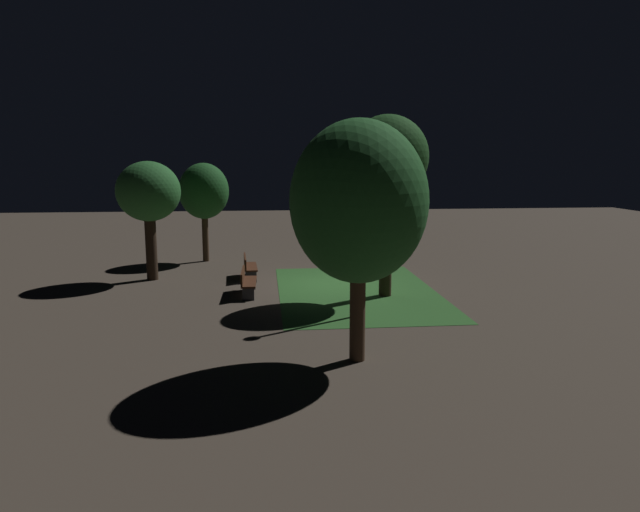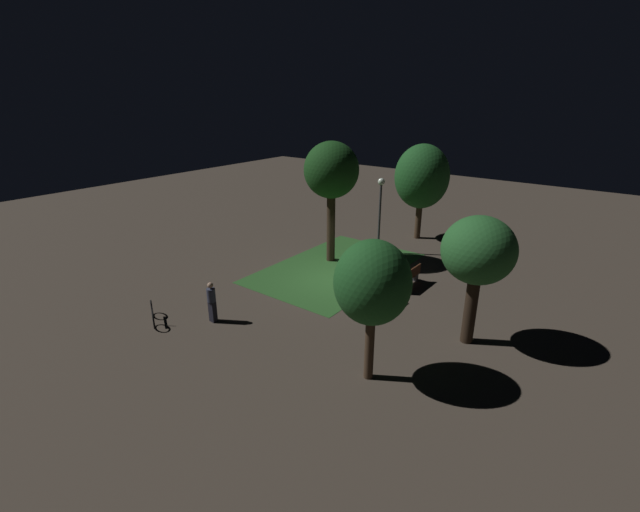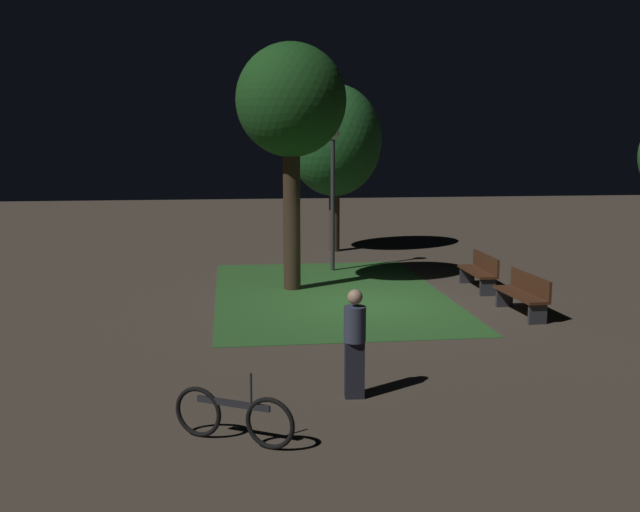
% 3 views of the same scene
% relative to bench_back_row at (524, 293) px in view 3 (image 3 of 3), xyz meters
% --- Properties ---
extents(ground_plane, '(60.00, 60.00, 0.00)m').
position_rel_bench_back_row_xyz_m(ground_plane, '(1.37, 3.10, -0.48)').
color(ground_plane, '#473D33').
extents(grass_lawn, '(8.73, 5.49, 0.01)m').
position_rel_bench_back_row_xyz_m(grass_lawn, '(2.65, 3.83, -0.48)').
color(grass_lawn, '#2D6028').
rests_on(grass_lawn, ground).
extents(bench_back_row, '(1.82, 0.57, 0.88)m').
position_rel_bench_back_row_xyz_m(bench_back_row, '(0.00, 0.00, 0.00)').
color(bench_back_row, '#422314').
rests_on(bench_back_row, ground).
extents(bench_lawn_edge, '(1.81, 0.50, 0.88)m').
position_rel_bench_back_row_xyz_m(bench_lawn_edge, '(2.74, -0.00, 0.00)').
color(bench_lawn_edge, '#422314').
rests_on(bench_lawn_edge, ground).
extents(tree_back_left, '(3.09, 3.09, 5.51)m').
position_rel_bench_back_row_xyz_m(tree_back_left, '(9.46, 2.71, 3.18)').
color(tree_back_left, '#423021').
rests_on(tree_back_left, ground).
extents(tree_lawn_side, '(2.68, 2.68, 6.03)m').
position_rel_bench_back_row_xyz_m(tree_lawn_side, '(3.34, 4.67, 4.09)').
color(tree_lawn_side, '#38281C').
rests_on(tree_lawn_side, ground).
extents(lamp_post_path_center, '(0.36, 0.36, 4.06)m').
position_rel_bench_back_row_xyz_m(lamp_post_path_center, '(5.82, 3.29, 2.32)').
color(lamp_post_path_center, '#333338').
rests_on(lamp_post_path_center, ground).
extents(bicycle, '(0.87, 1.48, 0.93)m').
position_rel_bench_back_row_xyz_m(bicycle, '(-5.96, 6.23, -0.14)').
color(bicycle, black).
rests_on(bicycle, ground).
extents(pedestrian, '(0.32, 0.32, 1.61)m').
position_rel_bench_back_row_xyz_m(pedestrian, '(-4.54, 4.46, 0.37)').
color(pedestrian, black).
rests_on(pedestrian, ground).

